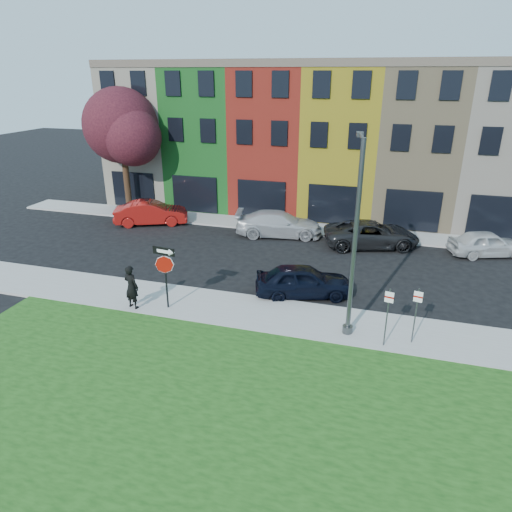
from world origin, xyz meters
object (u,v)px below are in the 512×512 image
(sedan_near, at_px, (303,281))
(stop_sign, at_px, (165,265))
(man, at_px, (131,287))
(street_lamp, at_px, (355,240))

(sedan_near, bearing_deg, stop_sign, 102.37)
(man, height_order, street_lamp, street_lamp)
(stop_sign, bearing_deg, man, -157.38)
(stop_sign, relative_size, man, 1.43)
(man, relative_size, sedan_near, 0.42)
(sedan_near, bearing_deg, street_lamp, -156.59)
(stop_sign, relative_size, sedan_near, 0.60)
(man, xyz_separation_m, street_lamp, (9.19, 0.73, 2.82))
(sedan_near, xyz_separation_m, street_lamp, (2.33, -2.73, 3.18))
(sedan_near, bearing_deg, man, 99.67)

